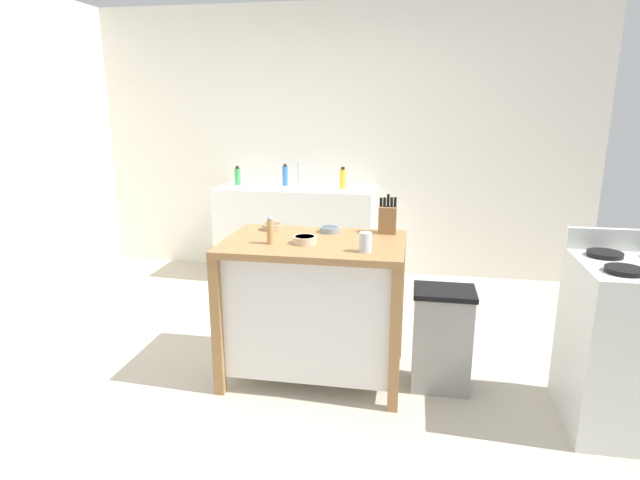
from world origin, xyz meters
The scene contains 17 objects.
ground_plane centered at (0.00, 0.00, 0.00)m, with size 5.92×5.92×0.00m, color #BCB29E.
wall_back centered at (0.00, 2.22, 1.30)m, with size 4.92×0.10×2.60m, color silver.
wall_left centered at (-2.46, 0.81, 1.30)m, with size 0.10×2.82×2.60m, color silver.
kitchen_island centered at (0.18, 0.00, 0.50)m, with size 1.09×0.72×0.89m.
knife_block centered at (0.61, 0.26, 0.98)m, with size 0.11×0.09×0.25m.
bowl_ceramic_wide centered at (-0.13, 0.22, 0.91)m, with size 0.14×0.14×0.04m.
bowl_stoneware_deep centered at (0.24, 0.22, 0.91)m, with size 0.13×0.13×0.04m.
bowl_ceramic_small centered at (0.14, -0.08, 0.91)m, with size 0.14×0.14×0.04m.
drinking_cup centered at (0.51, -0.19, 0.94)m, with size 0.07×0.07×0.11m.
pepper_grinder centered at (-0.05, -0.12, 0.96)m, with size 0.04×0.04×0.16m.
trash_bin centered at (0.97, -0.01, 0.32)m, with size 0.36×0.28×0.63m.
sink_counter centered at (-0.35, 1.87, 0.45)m, with size 1.49×0.60×0.90m.
sink_faucet centered at (-0.35, 2.01, 1.01)m, with size 0.02×0.02×0.22m.
bottle_dish_soap centered at (0.10, 1.87, 1.00)m, with size 0.06×0.06×0.20m.
bottle_spray_cleaner centered at (-0.47, 1.95, 1.00)m, with size 0.05×0.05×0.21m.
bottle_hand_soap centered at (-0.94, 1.90, 0.99)m, with size 0.06×0.06×0.18m.
stove centered at (1.91, -0.25, 0.46)m, with size 0.60×0.60×1.02m.
Camera 1 is at (0.76, -3.02, 1.70)m, focal length 29.67 mm.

